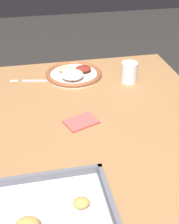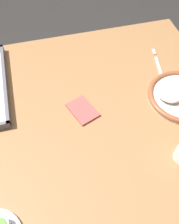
{
  "view_description": "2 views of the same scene",
  "coord_description": "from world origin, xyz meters",
  "px_view_note": "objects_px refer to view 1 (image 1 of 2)",
  "views": [
    {
      "loc": [
        0.18,
        0.89,
        1.36
      ],
      "look_at": [
        -0.0,
        0.0,
        0.77
      ],
      "focal_mm": 50.0,
      "sensor_mm": 36.0,
      "label": 1
    },
    {
      "loc": [
        -0.51,
        0.13,
        1.49
      ],
      "look_at": [
        -0.0,
        0.0,
        0.77
      ],
      "focal_mm": 42.0,
      "sensor_mm": 36.0,
      "label": 2
    }
  ],
  "objects_px": {
    "fork": "(39,81)",
    "drinking_cup": "(129,72)",
    "napkin": "(81,122)",
    "baking_tray": "(30,213)",
    "dinner_plate": "(74,74)"
  },
  "relations": [
    {
      "from": "fork",
      "to": "baking_tray",
      "type": "height_order",
      "value": "baking_tray"
    },
    {
      "from": "drinking_cup",
      "to": "dinner_plate",
      "type": "bearing_deg",
      "value": -23.11
    },
    {
      "from": "dinner_plate",
      "to": "fork",
      "type": "relative_size",
      "value": 1.1
    },
    {
      "from": "dinner_plate",
      "to": "baking_tray",
      "type": "distance_m",
      "value": 0.76
    },
    {
      "from": "napkin",
      "to": "fork",
      "type": "bearing_deg",
      "value": -70.72
    },
    {
      "from": "drinking_cup",
      "to": "napkin",
      "type": "relative_size",
      "value": 0.68
    },
    {
      "from": "fork",
      "to": "baking_tray",
      "type": "bearing_deg",
      "value": 95.45
    },
    {
      "from": "fork",
      "to": "napkin",
      "type": "xyz_separation_m",
      "value": [
        -0.12,
        0.35,
        0.0
      ]
    },
    {
      "from": "baking_tray",
      "to": "drinking_cup",
      "type": "height_order",
      "value": "drinking_cup"
    },
    {
      "from": "baking_tray",
      "to": "drinking_cup",
      "type": "distance_m",
      "value": 0.77
    },
    {
      "from": "dinner_plate",
      "to": "napkin",
      "type": "relative_size",
      "value": 1.91
    },
    {
      "from": "fork",
      "to": "drinking_cup",
      "type": "distance_m",
      "value": 0.39
    },
    {
      "from": "baking_tray",
      "to": "napkin",
      "type": "height_order",
      "value": "baking_tray"
    },
    {
      "from": "fork",
      "to": "drinking_cup",
      "type": "relative_size",
      "value": 2.57
    },
    {
      "from": "dinner_plate",
      "to": "fork",
      "type": "bearing_deg",
      "value": 5.47
    }
  ]
}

